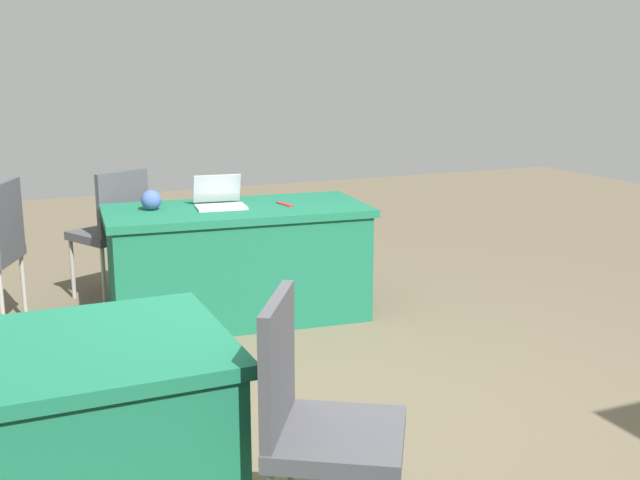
# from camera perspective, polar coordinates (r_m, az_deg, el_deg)

# --- Properties ---
(ground_plane) EXTENTS (14.40, 14.40, 0.00)m
(ground_plane) POSITION_cam_1_polar(r_m,az_deg,el_deg) (3.77, -0.47, -13.98)
(ground_plane) COLOR brown
(table_foreground) EXTENTS (1.79, 0.97, 0.76)m
(table_foreground) POSITION_cam_1_polar(r_m,az_deg,el_deg) (5.29, -6.02, -1.61)
(table_foreground) COLOR #196647
(table_foreground) RESTS_ON ground
(table_mid_right) EXTENTS (1.51, 0.88, 0.76)m
(table_mid_right) POSITION_cam_1_polar(r_m,az_deg,el_deg) (2.97, -21.58, -14.50)
(table_mid_right) COLOR #196647
(table_mid_right) RESTS_ON ground
(chair_tucked_left) EXTENTS (0.61, 0.61, 0.96)m
(chair_tucked_left) POSITION_cam_1_polar(r_m,az_deg,el_deg) (2.67, -0.30, -12.73)
(chair_tucked_left) COLOR #9E9993
(chair_tucked_left) RESTS_ON ground
(chair_tucked_right) EXTENTS (0.59, 0.59, 0.95)m
(chair_tucked_right) POSITION_cam_1_polar(r_m,az_deg,el_deg) (5.81, -14.80, 0.99)
(chair_tucked_right) COLOR #9E9993
(chair_tucked_right) RESTS_ON ground
(laptop_silver) EXTENTS (0.35, 0.33, 0.21)m
(laptop_silver) POSITION_cam_1_polar(r_m,az_deg,el_deg) (5.22, -7.30, 2.82)
(laptop_silver) COLOR silver
(laptop_silver) RESTS_ON table_foreground
(yarn_ball) EXTENTS (0.13, 0.13, 0.13)m
(yarn_ball) POSITION_cam_1_polar(r_m,az_deg,el_deg) (5.18, -12.19, 2.86)
(yarn_ball) COLOR #3F5999
(yarn_ball) RESTS_ON table_foreground
(scissors_red) EXTENTS (0.06, 0.18, 0.01)m
(scissors_red) POSITION_cam_1_polar(r_m,az_deg,el_deg) (5.27, -2.59, 2.62)
(scissors_red) COLOR red
(scissors_red) RESTS_ON table_foreground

